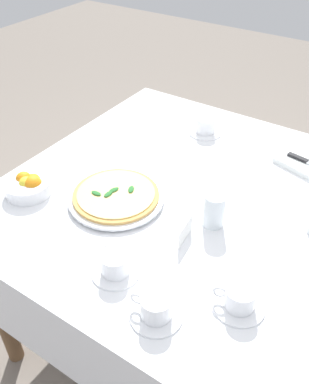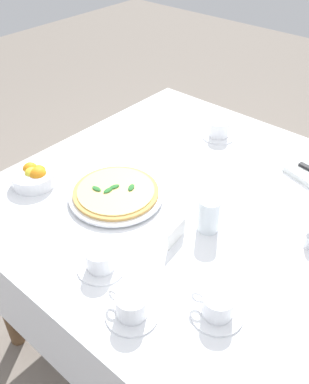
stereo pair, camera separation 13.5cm
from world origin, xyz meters
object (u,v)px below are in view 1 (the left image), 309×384
at_px(pizza_plate, 116,198).
at_px(coffee_cup_far_left, 205,126).
at_px(pizza, 116,195).
at_px(citrus_bowl, 29,185).
at_px(coffee_cup_near_right, 239,299).
at_px(menu_card, 185,231).
at_px(napkin_folded, 309,166).
at_px(water_glass_near_left, 214,212).
at_px(coffee_cup_right_edge, 156,308).
at_px(coffee_cup_left_edge, 116,265).

xyz_separation_m(pizza_plate, coffee_cup_far_left, (0.03, 0.54, 0.02)).
xyz_separation_m(pizza, citrus_bowl, (-0.26, -0.12, 0.00)).
distance_m(coffee_cup_near_right, menu_card, 0.26).
bearing_deg(napkin_folded, pizza_plate, -114.95).
height_order(pizza, napkin_folded, pizza).
bearing_deg(pizza_plate, water_glass_near_left, 13.49).
relative_size(coffee_cup_near_right, water_glass_near_left, 1.21).
height_order(coffee_cup_near_right, coffee_cup_right_edge, coffee_cup_right_edge).
xyz_separation_m(pizza, coffee_cup_far_left, (0.03, 0.54, 0.01)).
xyz_separation_m(coffee_cup_left_edge, water_glass_near_left, (0.12, 0.31, 0.02)).
bearing_deg(citrus_bowl, coffee_cup_right_edge, -15.65).
relative_size(coffee_cup_left_edge, menu_card, 1.45).
xyz_separation_m(pizza_plate, citrus_bowl, (-0.26, -0.12, 0.02)).
height_order(coffee_cup_right_edge, water_glass_near_left, water_glass_near_left).
bearing_deg(pizza, coffee_cup_near_right, -17.64).
relative_size(pizza, napkin_folded, 1.11).
distance_m(coffee_cup_left_edge, coffee_cup_right_edge, 0.17).
relative_size(coffee_cup_left_edge, coffee_cup_far_left, 1.00).
bearing_deg(water_glass_near_left, pizza, -166.51).
xyz_separation_m(coffee_cup_left_edge, napkin_folded, (0.28, 0.76, -0.02)).
distance_m(pizza, coffee_cup_right_edge, 0.45).
relative_size(citrus_bowl, menu_card, 1.67).
relative_size(coffee_cup_near_right, napkin_folded, 0.53).
xyz_separation_m(pizza, water_glass_near_left, (0.31, 0.07, 0.02)).
bearing_deg(menu_card, pizza_plate, 76.94).
xyz_separation_m(coffee_cup_left_edge, coffee_cup_far_left, (-0.15, 0.78, 0.00)).
relative_size(coffee_cup_near_right, citrus_bowl, 0.87).
xyz_separation_m(water_glass_near_left, menu_card, (-0.04, -0.10, -0.02)).
bearing_deg(pizza_plate, coffee_cup_near_right, -17.65).
height_order(pizza_plate, coffee_cup_near_right, coffee_cup_near_right).
bearing_deg(menu_card, coffee_cup_far_left, 15.98).
bearing_deg(pizza_plate, coffee_cup_left_edge, -52.45).
bearing_deg(menu_card, citrus_bowl, 92.97).
bearing_deg(napkin_folded, coffee_cup_far_left, -165.94).
height_order(pizza_plate, citrus_bowl, citrus_bowl).
relative_size(coffee_cup_left_edge, coffee_cup_near_right, 1.00).
height_order(pizza_plate, napkin_folded, napkin_folded).
distance_m(coffee_cup_left_edge, water_glass_near_left, 0.34).
distance_m(pizza_plate, water_glass_near_left, 0.32).
bearing_deg(pizza, coffee_cup_left_edge, -52.42).
xyz_separation_m(coffee_cup_far_left, napkin_folded, (0.43, -0.02, -0.02)).
relative_size(coffee_cup_near_right, coffee_cup_right_edge, 0.99).
distance_m(coffee_cup_left_edge, napkin_folded, 0.81).
xyz_separation_m(pizza_plate, coffee_cup_right_edge, (0.35, -0.29, 0.02)).
relative_size(pizza_plate, citrus_bowl, 2.04).
bearing_deg(coffee_cup_left_edge, coffee_cup_near_right, 14.26).
bearing_deg(water_glass_near_left, pizza_plate, -166.51).
height_order(pizza, coffee_cup_near_right, coffee_cup_near_right).
relative_size(pizza, menu_card, 3.07).
relative_size(coffee_cup_far_left, menu_card, 1.45).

